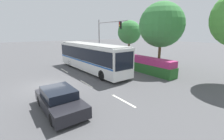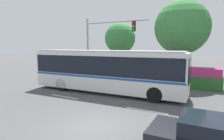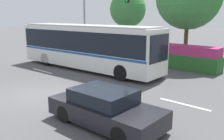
{
  "view_description": "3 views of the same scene",
  "coord_description": "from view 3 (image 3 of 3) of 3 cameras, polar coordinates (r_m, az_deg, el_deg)",
  "views": [
    {
      "loc": [
        13.38,
        -2.75,
        4.5
      ],
      "look_at": [
        3.33,
        4.45,
        1.45
      ],
      "focal_mm": 24.76,
      "sensor_mm": 36.0,
      "label": 1
    },
    {
      "loc": [
        4.52,
        -6.77,
        3.52
      ],
      "look_at": [
        -0.68,
        2.89,
        2.14
      ],
      "focal_mm": 30.58,
      "sensor_mm": 36.0,
      "label": 2
    },
    {
      "loc": [
        10.55,
        -6.47,
        3.89
      ],
      "look_at": [
        2.19,
        2.95,
        1.09
      ],
      "focal_mm": 39.71,
      "sensor_mm": 36.0,
      "label": 3
    }
  ],
  "objects": [
    {
      "name": "ground_plane",
      "position": [
        12.97,
        -16.16,
        -5.41
      ],
      "size": [
        140.0,
        140.0,
        0.0
      ],
      "primitive_type": "plane",
      "color": "#4C4C4F"
    },
    {
      "name": "city_bus",
      "position": [
        18.08,
        -5.86,
        5.92
      ],
      "size": [
        11.91,
        2.97,
        3.2
      ],
      "rotation": [
        0.0,
        0.0,
        0.04
      ],
      "color": "silver",
      "rests_on": "ground"
    },
    {
      "name": "sedan_foreground",
      "position": [
        8.98,
        -1.6,
        -8.76
      ],
      "size": [
        4.34,
        1.91,
        1.32
      ],
      "rotation": [
        0.0,
        0.0,
        0.01
      ],
      "color": "black",
      "rests_on": "ground"
    },
    {
      "name": "traffic_light_pole",
      "position": [
        22.63,
        -3.44,
        13.3
      ],
      "size": [
        6.49,
        0.24,
        6.27
      ],
      "color": "gray",
      "rests_on": "ground"
    },
    {
      "name": "flowering_hedge",
      "position": [
        20.13,
        9.74,
        3.7
      ],
      "size": [
        10.33,
        1.37,
        1.74
      ],
      "color": "#286028",
      "rests_on": "ground"
    },
    {
      "name": "street_tree_left",
      "position": [
        26.48,
        3.66,
        13.74
      ],
      "size": [
        3.72,
        3.72,
        6.33
      ],
      "color": "brown",
      "rests_on": "ground"
    },
    {
      "name": "lane_stripe_near",
      "position": [
        11.58,
        16.22,
        -7.58
      ],
      "size": [
        2.4,
        0.16,
        0.01
      ],
      "primitive_type": "cube",
      "color": "silver",
      "rests_on": "ground"
    },
    {
      "name": "lane_stripe_mid",
      "position": [
        18.27,
        -15.79,
        -0.2
      ],
      "size": [
        2.4,
        0.16,
        0.01
      ],
      "primitive_type": "cube",
      "color": "silver",
      "rests_on": "ground"
    },
    {
      "name": "lane_stripe_far",
      "position": [
        13.74,
        -2.35,
        -3.88
      ],
      "size": [
        2.4,
        0.16,
        0.01
      ],
      "primitive_type": "cube",
      "color": "silver",
      "rests_on": "ground"
    }
  ]
}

